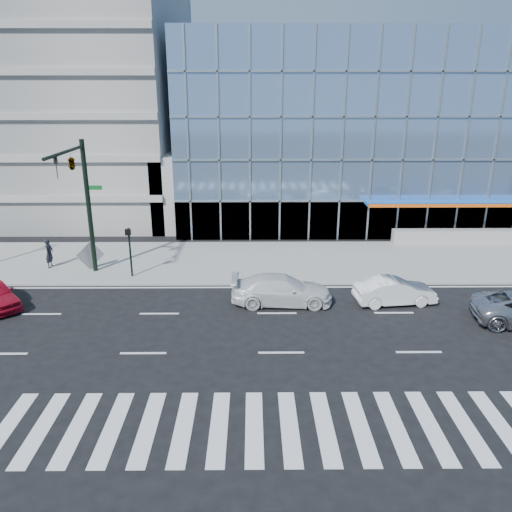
# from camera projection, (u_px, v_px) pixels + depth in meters

# --- Properties ---
(ground) EXTENTS (160.00, 160.00, 0.00)m
(ground) POSITION_uv_depth(u_px,v_px,m) (277.00, 313.00, 25.45)
(ground) COLOR black
(ground) RESTS_ON ground
(sidewalk) EXTENTS (120.00, 8.00, 0.15)m
(sidewalk) POSITION_uv_depth(u_px,v_px,m) (271.00, 261.00, 33.01)
(sidewalk) COLOR gray
(sidewalk) RESTS_ON ground
(theatre_building) EXTENTS (42.00, 26.00, 15.00)m
(theatre_building) POSITION_uv_depth(u_px,v_px,m) (411.00, 126.00, 47.80)
(theatre_building) COLOR #7192BD
(theatre_building) RESTS_ON ground
(parking_garage) EXTENTS (24.00, 24.00, 20.00)m
(parking_garage) POSITION_uv_depth(u_px,v_px,m) (52.00, 98.00, 46.73)
(parking_garage) COLOR gray
(parking_garage) RESTS_ON ground
(ramp_block) EXTENTS (6.00, 8.00, 6.00)m
(ramp_block) POSITION_uv_depth(u_px,v_px,m) (195.00, 188.00, 41.50)
(ramp_block) COLOR gray
(ramp_block) RESTS_ON ground
(tower_backdrop) EXTENTS (14.00, 14.00, 48.00)m
(tower_backdrop) POSITION_uv_depth(u_px,v_px,m) (81.00, 6.00, 83.87)
(tower_backdrop) COLOR gray
(tower_backdrop) RESTS_ON ground
(traffic_signal) EXTENTS (1.14, 5.74, 8.00)m
(traffic_signal) POSITION_uv_depth(u_px,v_px,m) (77.00, 178.00, 27.73)
(traffic_signal) COLOR black
(traffic_signal) RESTS_ON sidewalk
(ped_signal_post) EXTENTS (0.30, 0.33, 3.00)m
(ped_signal_post) POSITION_uv_depth(u_px,v_px,m) (129.00, 245.00, 29.39)
(ped_signal_post) COLOR black
(ped_signal_post) RESTS_ON sidewalk
(white_suv) EXTENTS (5.36, 2.25, 1.54)m
(white_suv) POSITION_uv_depth(u_px,v_px,m) (282.00, 290.00, 26.40)
(white_suv) COLOR white
(white_suv) RESTS_ON ground
(white_sedan) EXTENTS (4.40, 1.96, 1.40)m
(white_sedan) POSITION_uv_depth(u_px,v_px,m) (395.00, 291.00, 26.40)
(white_sedan) COLOR white
(white_sedan) RESTS_ON ground
(pedestrian) EXTENTS (0.48, 0.70, 1.86)m
(pedestrian) POSITION_uv_depth(u_px,v_px,m) (49.00, 253.00, 31.30)
(pedestrian) COLOR black
(pedestrian) RESTS_ON sidewalk
(tilted_panel) EXTENTS (1.44, 1.21, 1.82)m
(tilted_panel) POSITION_uv_depth(u_px,v_px,m) (90.00, 255.00, 31.02)
(tilted_panel) COLOR #9D9D9D
(tilted_panel) RESTS_ON sidewalk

